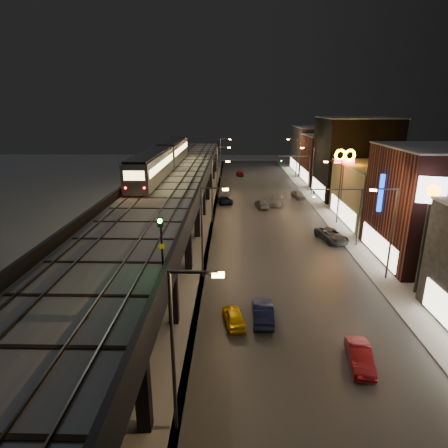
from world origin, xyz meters
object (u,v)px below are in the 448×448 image
object	(u,v)px
car_onc_white	(277,201)
car_far_white	(240,173)
car_near_white	(263,312)
car_onc_red	(298,195)
subway_train	(164,157)
car_mid_silver	(224,200)
car_onc_silver	(360,357)
car_taxi	(234,317)
rail_signal	(161,232)
sign_citgo	(429,207)
car_onc_dark	(332,236)
car_mid_dark	(262,204)

from	to	relation	value
car_onc_white	car_far_white	bearing A→B (deg)	112.54
car_near_white	car_onc_red	bearing A→B (deg)	-102.08
subway_train	car_mid_silver	xyz separation A→B (m)	(9.25, 4.37, -7.82)
subway_train	car_far_white	xyz separation A→B (m)	(12.42, 30.94, -7.82)
car_onc_silver	car_taxi	bearing A→B (deg)	156.73
rail_signal	car_onc_silver	distance (m)	14.91
car_onc_silver	car_onc_red	xyz separation A→B (m)	(3.77, 46.13, 0.04)
car_onc_red	sign_citgo	distance (m)	37.16
car_onc_white	car_onc_red	bearing A→B (deg)	57.46
car_onc_white	sign_citgo	size ratio (longest dim) A/B	0.48
car_far_white	car_onc_dark	size ratio (longest dim) A/B	0.69
car_taxi	car_mid_dark	size ratio (longest dim) A/B	0.81
car_onc_silver	rail_signal	bearing A→B (deg)	-175.11
car_mid_silver	car_mid_dark	size ratio (longest dim) A/B	1.01
car_near_white	sign_citgo	size ratio (longest dim) A/B	0.42
car_onc_dark	car_onc_red	xyz separation A→B (m)	(-0.34, 22.63, -0.04)
car_taxi	car_onc_red	size ratio (longest dim) A/B	0.89
rail_signal	car_far_white	bearing A→B (deg)	84.96
car_onc_dark	car_onc_red	world-z (taller)	car_onc_dark
car_onc_dark	car_onc_white	xyz separation A→B (m)	(-4.75, 17.93, 0.01)
car_taxi	car_onc_white	size ratio (longest dim) A/B	0.71
car_onc_silver	subway_train	bearing A→B (deg)	123.31
rail_signal	car_near_white	size ratio (longest dim) A/B	0.71
car_far_white	sign_citgo	bearing A→B (deg)	95.51
car_taxi	car_onc_red	xyz separation A→B (m)	(11.81, 41.47, 0.07)
car_taxi	car_far_white	world-z (taller)	car_far_white
subway_train	car_onc_red	size ratio (longest dim) A/B	9.27
sign_citgo	subway_train	bearing A→B (deg)	134.09
car_far_white	car_onc_dark	bearing A→B (deg)	94.66
car_onc_red	car_onc_white	bearing A→B (deg)	-145.62
car_onc_silver	car_onc_dark	world-z (taller)	car_onc_dark
car_near_white	car_onc_red	size ratio (longest dim) A/B	1.11
rail_signal	car_mid_dark	xyz separation A→B (m)	(9.13, 38.96, -8.23)
car_near_white	rail_signal	bearing A→B (deg)	37.34
car_mid_silver	sign_citgo	size ratio (longest dim) A/B	0.42
car_mid_dark	car_far_white	size ratio (longest dim) A/B	1.22
subway_train	car_near_white	world-z (taller)	subway_train
car_mid_dark	car_onc_dark	xyz separation A→B (m)	(7.41, -15.89, 0.09)
sign_citgo	car_onc_dark	bearing A→B (deg)	106.72
car_onc_white	sign_citgo	xyz separation A→B (m)	(8.81, -31.46, 7.28)
car_onc_silver	car_onc_white	world-z (taller)	car_onc_white
car_onc_white	car_mid_silver	bearing A→B (deg)	-174.29
car_near_white	car_onc_silver	xyz separation A→B (m)	(5.80, -5.28, -0.09)
car_onc_silver	car_onc_white	xyz separation A→B (m)	(-0.64, 41.43, 0.09)
rail_signal	car_onc_white	distance (m)	43.43
car_mid_silver	car_onc_red	bearing A→B (deg)	-179.07
car_onc_silver	car_onc_white	distance (m)	41.43
car_mid_dark	car_onc_white	xyz separation A→B (m)	(2.66, 2.04, 0.09)
car_near_white	car_mid_silver	world-z (taller)	car_near_white
subway_train	sign_citgo	size ratio (longest dim) A/B	3.53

